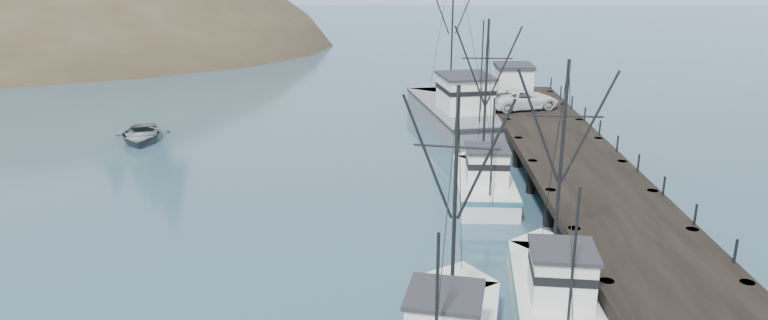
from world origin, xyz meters
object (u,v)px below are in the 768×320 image
Objects in this scene: trawler_far at (483,181)px; pier_shed at (513,81)px; pickup_truck at (523,99)px; pier at (577,166)px; motorboat at (141,140)px; trawler_near at (554,291)px; work_vessel at (456,111)px.

pier_shed is (4.37, 17.58, 2.60)m from trawler_far.
trawler_far reaches higher than pier_shed.
pickup_truck is (0.20, -3.90, -0.66)m from pier_shed.
pier is 17.32m from pier_shed.
pier_shed is 29.61m from motorboat.
trawler_near is at bearing -107.06° from pier.
pier is 13.36m from pickup_truck.
pier_shed is at bearing 93.61° from pier.
pickup_truck is (4.57, 13.68, 1.94)m from trawler_far.
pier_shed is 3.96m from pickup_truck.
pier_shed is at bearing -15.30° from pickup_truck.
trawler_far is 18.30m from pier_shed.
work_vessel is at bearing 93.22° from trawler_near.
work_vessel reaches higher than motorboat.
motorboat is (-23.98, -4.86, -1.23)m from work_vessel.
pickup_truck is at bearing 83.02° from trawler_near.
work_vessel is 5.43× the size of pier_shed.
trawler_near reaches higher than pier.
pier is 4.28× the size of trawler_near.
work_vessel is 5.73m from pickup_truck.
pier is 16.79m from work_vessel.
pickup_truck is (4.95, -2.44, 1.53)m from work_vessel.
motorboat is (-29.81, 10.87, -1.69)m from pier.
work_vessel reaches higher than pickup_truck.
motorboat is at bearing 136.30° from trawler_near.
pier is 5.54m from trawler_far.
pickup_truck is at bearing -10.12° from motorboat.
work_vessel is (-0.38, 16.12, 0.41)m from trawler_far.
pickup_truck is (-0.89, 13.29, 1.07)m from pier.
trawler_near is 1.77× the size of motorboat.
trawler_near is 13.29m from trawler_far.
trawler_far is (-5.46, -0.39, -0.87)m from pier.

